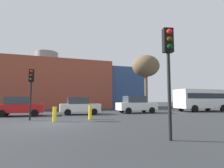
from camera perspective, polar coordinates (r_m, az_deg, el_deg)
ground_plane at (r=11.52m, az=-17.82°, el=-11.95°), size 200.00×200.00×0.00m
building_backdrop at (r=34.42m, az=-20.36°, el=-0.51°), size 35.48×10.92×10.10m
parked_car_1 at (r=18.18m, az=-27.35°, el=-6.36°), size 3.93×1.93×1.70m
parked_car_2 at (r=18.16m, az=-10.34°, el=-6.87°), size 3.90×1.91×1.69m
parked_car_3 at (r=20.00m, az=7.64°, el=-6.51°), size 4.28×2.10×1.85m
white_bus at (r=25.38m, az=26.58°, el=-4.13°), size 6.80×2.62×2.72m
traffic_light_near_right at (r=6.90m, az=17.56°, el=8.20°), size 0.40×0.39×4.05m
traffic_light_island at (r=13.95m, az=-24.35°, el=0.42°), size 0.37×0.37×3.60m
bare_tree_0 at (r=25.91m, az=10.70°, el=5.48°), size 3.83×3.83×7.76m
bollard_yellow_0 at (r=12.44m, az=-17.87°, el=-9.17°), size 0.24×0.24×0.97m
bollard_yellow_1 at (r=13.40m, az=-6.98°, el=-9.01°), size 0.24×0.24×1.00m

